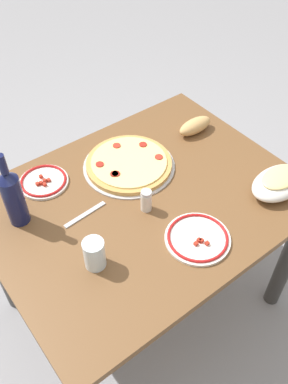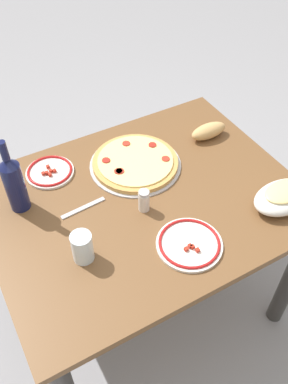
{
  "view_description": "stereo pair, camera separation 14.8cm",
  "coord_description": "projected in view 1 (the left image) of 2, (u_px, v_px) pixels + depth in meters",
  "views": [
    {
      "loc": [
        0.63,
        0.82,
        1.84
      ],
      "look_at": [
        0.0,
        0.0,
        0.76
      ],
      "focal_mm": 38.78,
      "sensor_mm": 36.0,
      "label": 1
    },
    {
      "loc": [
        0.5,
        0.9,
        1.84
      ],
      "look_at": [
        0.0,
        0.0,
        0.76
      ],
      "focal_mm": 38.78,
      "sensor_mm": 36.0,
      "label": 2
    }
  ],
  "objects": [
    {
      "name": "ground_plane",
      "position": [
        144.0,
        300.0,
        2.04
      ],
      "size": [
        8.0,
        8.0,
        0.0
      ],
      "primitive_type": "plane",
      "color": "gray",
      "rests_on": "ground"
    },
    {
      "name": "side_plate_near",
      "position": [
        44.0,
        181.0,
        1.55
      ],
      "size": [
        0.18,
        0.18,
        0.02
      ],
      "color": "white",
      "rests_on": "dining_table"
    },
    {
      "name": "side_plate_far",
      "position": [
        198.0,
        238.0,
        1.37
      ],
      "size": [
        0.22,
        0.22,
        0.02
      ],
      "color": "white",
      "rests_on": "dining_table"
    },
    {
      "name": "dining_table",
      "position": [
        144.0,
        221.0,
        1.6
      ],
      "size": [
        1.12,
        0.87,
        0.73
      ],
      "color": "brown",
      "rests_on": "ground"
    },
    {
      "name": "baked_pasta_dish",
      "position": [
        279.0,
        182.0,
        1.51
      ],
      "size": [
        0.24,
        0.15,
        0.08
      ],
      "color": "white",
      "rests_on": "dining_table"
    },
    {
      "name": "pepperoni_pizza",
      "position": [
        129.0,
        164.0,
        1.61
      ],
      "size": [
        0.36,
        0.36,
        0.03
      ],
      "color": "#B7B7BC",
      "rests_on": "dining_table"
    },
    {
      "name": "water_glass",
      "position": [
        94.0,
        254.0,
        1.27
      ],
      "size": [
        0.07,
        0.07,
        0.11
      ],
      "primitive_type": "cylinder",
      "color": "silver",
      "rests_on": "dining_table"
    },
    {
      "name": "fork_right",
      "position": [
        85.0,
        214.0,
        1.45
      ],
      "size": [
        0.17,
        0.03,
        0.0
      ],
      "primitive_type": "cube",
      "rotation": [
        0.0,
        0.0,
        0.07
      ],
      "color": "#B7B7BC",
      "rests_on": "dining_table"
    },
    {
      "name": "wine_bottle",
      "position": [
        13.0,
        196.0,
        1.35
      ],
      "size": [
        0.07,
        0.07,
        0.29
      ],
      "color": "#141942",
      "rests_on": "dining_table"
    },
    {
      "name": "spice_shaker",
      "position": [
        146.0,
        200.0,
        1.44
      ],
      "size": [
        0.04,
        0.04,
        0.09
      ],
      "color": "silver",
      "rests_on": "dining_table"
    },
    {
      "name": "bread_loaf",
      "position": [
        195.0,
        126.0,
        1.75
      ],
      "size": [
        0.16,
        0.07,
        0.06
      ],
      "primitive_type": "ellipsoid",
      "color": "tan",
      "rests_on": "dining_table"
    }
  ]
}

